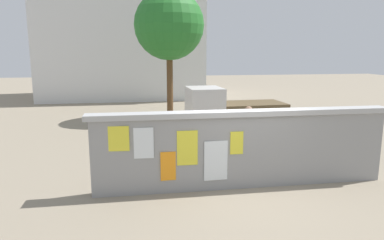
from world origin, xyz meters
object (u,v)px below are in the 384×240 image
(motorcycle, at_px, (151,139))
(bicycle_near, at_px, (321,153))
(auto_rickshaw_truck, at_px, (231,113))
(tree_roadside, at_px, (169,25))
(person_walking, at_px, (248,128))

(motorcycle, height_order, bicycle_near, bicycle_near)
(auto_rickshaw_truck, bearing_deg, motorcycle, -148.54)
(auto_rickshaw_truck, xyz_separation_m, tree_roadside, (-1.82, 4.18, 3.39))
(bicycle_near, bearing_deg, auto_rickshaw_truck, 112.60)
(motorcycle, relative_size, tree_roadside, 0.32)
(motorcycle, xyz_separation_m, tree_roadside, (1.22, 6.04, 3.82))
(tree_roadside, bearing_deg, motorcycle, -101.41)
(motorcycle, xyz_separation_m, person_walking, (2.70, -1.25, 0.52))
(motorcycle, distance_m, person_walking, 3.02)
(auto_rickshaw_truck, height_order, person_walking, auto_rickshaw_truck)
(bicycle_near, distance_m, person_walking, 2.12)
(auto_rickshaw_truck, bearing_deg, person_walking, -96.22)
(person_walking, bearing_deg, motorcycle, 155.15)
(auto_rickshaw_truck, height_order, bicycle_near, auto_rickshaw_truck)
(person_walking, relative_size, tree_roadside, 0.27)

